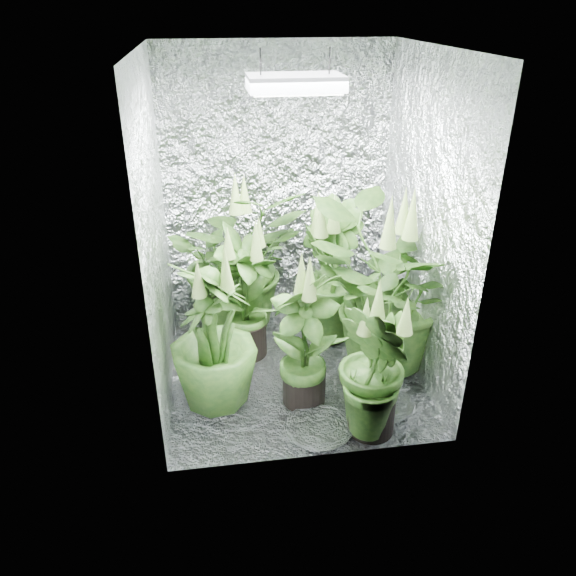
# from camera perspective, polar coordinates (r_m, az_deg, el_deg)

# --- Properties ---
(ground) EXTENTS (1.60, 1.60, 0.00)m
(ground) POSITION_cam_1_polar(r_m,az_deg,el_deg) (3.81, 0.57, -8.36)
(ground) COLOR silver
(ground) RESTS_ON ground
(walls) EXTENTS (1.62, 1.62, 2.00)m
(walls) POSITION_cam_1_polar(r_m,az_deg,el_deg) (3.32, 0.65, 5.80)
(walls) COLOR silver
(walls) RESTS_ON ground
(ceiling) EXTENTS (1.60, 1.60, 0.01)m
(ceiling) POSITION_cam_1_polar(r_m,az_deg,el_deg) (3.10, 0.76, 23.26)
(ceiling) COLOR silver
(ceiling) RESTS_ON walls
(grow_lamp) EXTENTS (0.50, 0.30, 0.22)m
(grow_lamp) POSITION_cam_1_polar(r_m,az_deg,el_deg) (3.12, 0.73, 20.07)
(grow_lamp) COLOR gray
(grow_lamp) RESTS_ON ceiling
(plant_a) EXTENTS (1.16, 1.16, 1.20)m
(plant_a) POSITION_cam_1_polar(r_m,az_deg,el_deg) (4.05, -5.37, 3.10)
(plant_a) COLOR black
(plant_a) RESTS_ON ground
(plant_b) EXTENTS (0.68, 0.68, 1.01)m
(plant_b) POSITION_cam_1_polar(r_m,az_deg,el_deg) (3.75, -4.39, -0.71)
(plant_b) COLOR black
(plant_b) RESTS_ON ground
(plant_c) EXTENTS (0.66, 0.66, 1.09)m
(plant_c) POSITION_cam_1_polar(r_m,az_deg,el_deg) (3.95, 4.18, 1.35)
(plant_c) COLOR black
(plant_c) RESTS_ON ground
(plant_d) EXTENTS (0.73, 0.73, 1.02)m
(plant_d) POSITION_cam_1_polar(r_m,az_deg,el_deg) (3.29, -7.66, -4.99)
(plant_d) COLOR black
(plant_d) RESTS_ON ground
(plant_e) EXTENTS (1.16, 1.16, 1.21)m
(plant_e) POSITION_cam_1_polar(r_m,az_deg,el_deg) (3.59, 10.36, -0.41)
(plant_e) COLOR black
(plant_e) RESTS_ON ground
(plant_f) EXTENTS (0.66, 0.66, 0.99)m
(plant_f) POSITION_cam_1_polar(r_m,az_deg,el_deg) (3.29, 1.72, -5.12)
(plant_f) COLOR black
(plant_f) RESTS_ON ground
(plant_g) EXTENTS (0.52, 0.52, 0.92)m
(plant_g) POSITION_cam_1_polar(r_m,az_deg,el_deg) (3.12, 8.83, -8.21)
(plant_g) COLOR black
(plant_g) RESTS_ON ground
(circulation_fan) EXTENTS (0.16, 0.32, 0.36)m
(circulation_fan) POSITION_cam_1_polar(r_m,az_deg,el_deg) (4.36, 7.06, -1.23)
(circulation_fan) COLOR black
(circulation_fan) RESTS_ON ground
(plant_label) EXTENTS (0.05, 0.03, 0.07)m
(plant_label) POSITION_cam_1_polar(r_m,az_deg,el_deg) (3.19, 9.81, -10.14)
(plant_label) COLOR white
(plant_label) RESTS_ON plant_g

